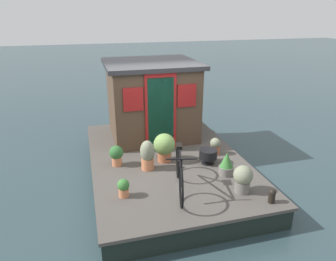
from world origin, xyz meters
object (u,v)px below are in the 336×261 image
(potted_plant_thyme, at_px, (123,187))
(potted_plant_fern, at_px, (116,155))
(potted_plant_rosemary, at_px, (147,155))
(houseboat_cabin, at_px, (152,99))
(potted_plant_mint, at_px, (243,178))
(mooring_bollard, at_px, (272,195))
(charcoal_grill, at_px, (208,154))
(potted_plant_ivy, at_px, (164,146))
(bicycle, at_px, (179,171))
(potted_plant_succulent, at_px, (215,146))
(potted_plant_lavender, at_px, (226,164))

(potted_plant_thyme, relative_size, potted_plant_fern, 0.76)
(potted_plant_rosemary, bearing_deg, houseboat_cabin, -15.54)
(potted_plant_mint, bearing_deg, potted_plant_thyme, 78.94)
(mooring_bollard, bearing_deg, charcoal_grill, 16.74)
(mooring_bollard, bearing_deg, potted_plant_mint, 36.33)
(potted_plant_ivy, bearing_deg, potted_plant_rosemary, 122.09)
(potted_plant_mint, height_order, mooring_bollard, potted_plant_mint)
(potted_plant_mint, bearing_deg, mooring_bollard, -143.67)
(potted_plant_rosemary, xyz_separation_m, potted_plant_fern, (0.33, 0.59, -0.07))
(houseboat_cabin, height_order, potted_plant_rosemary, houseboat_cabin)
(bicycle, relative_size, potted_plant_mint, 3.21)
(potted_plant_succulent, bearing_deg, charcoal_grill, 139.80)
(potted_plant_lavender, distance_m, potted_plant_rosemary, 1.59)
(potted_plant_ivy, bearing_deg, potted_plant_thyme, 137.94)
(potted_plant_fern, bearing_deg, potted_plant_succulent, -90.85)
(bicycle, bearing_deg, potted_plant_ivy, -1.54)
(potted_plant_fern, xyz_separation_m, charcoal_grill, (-0.42, -1.89, -0.04))
(potted_plant_lavender, bearing_deg, potted_plant_succulent, -9.88)
(mooring_bollard, bearing_deg, bicycle, 59.87)
(potted_plant_rosemary, xyz_separation_m, charcoal_grill, (-0.09, -1.29, -0.11))
(houseboat_cabin, bearing_deg, potted_plant_lavender, -158.81)
(potted_plant_lavender, xyz_separation_m, potted_plant_ivy, (0.90, 1.03, 0.12))
(potted_plant_ivy, bearing_deg, mooring_bollard, -145.74)
(potted_plant_thyme, distance_m, mooring_bollard, 2.55)
(bicycle, xyz_separation_m, potted_plant_mint, (-0.37, -1.07, -0.11))
(potted_plant_succulent, bearing_deg, potted_plant_lavender, 170.12)
(houseboat_cabin, bearing_deg, potted_plant_thyme, 157.51)
(bicycle, height_order, potted_plant_fern, bicycle)
(potted_plant_lavender, xyz_separation_m, potted_plant_succulent, (0.93, -0.16, -0.03))
(potted_plant_mint, xyz_separation_m, potted_plant_succulent, (1.59, -0.15, -0.08))
(potted_plant_lavender, bearing_deg, bicycle, 105.32)
(potted_plant_fern, distance_m, mooring_bollard, 3.16)
(charcoal_grill, bearing_deg, potted_plant_lavender, -163.41)
(potted_plant_fern, bearing_deg, potted_plant_lavender, -115.20)
(potted_plant_lavender, height_order, potted_plant_succulent, potted_plant_lavender)
(potted_plant_mint, relative_size, charcoal_grill, 1.34)
(houseboat_cabin, relative_size, potted_plant_fern, 5.07)
(potted_plant_lavender, bearing_deg, potted_plant_ivy, 48.86)
(houseboat_cabin, height_order, potted_plant_fern, houseboat_cabin)
(charcoal_grill, xyz_separation_m, mooring_bollard, (-1.65, -0.50, -0.07))
(houseboat_cabin, relative_size, potted_plant_succulent, 5.76)
(houseboat_cabin, height_order, bicycle, houseboat_cabin)
(potted_plant_rosemary, distance_m, charcoal_grill, 1.30)
(potted_plant_thyme, bearing_deg, potted_plant_lavender, -83.05)
(potted_plant_thyme, bearing_deg, potted_plant_fern, -0.98)
(charcoal_grill, bearing_deg, potted_plant_mint, -171.96)
(potted_plant_ivy, height_order, charcoal_grill, potted_plant_ivy)
(bicycle, relative_size, potted_plant_lavender, 3.44)
(potted_plant_rosemary, xyz_separation_m, mooring_bollard, (-1.73, -1.79, -0.18))
(bicycle, height_order, potted_plant_succulent, bicycle)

